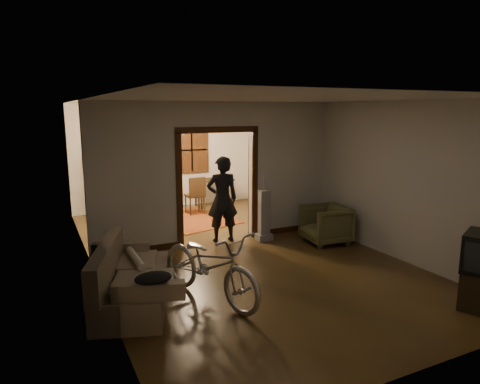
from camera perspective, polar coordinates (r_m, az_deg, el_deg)
floor at (r=8.16m, az=-0.93°, el=-7.94°), size 5.00×8.50×0.01m
ceiling at (r=7.73m, az=-0.99°, el=12.11°), size 5.00×8.50×0.01m
wall_back at (r=11.78m, az=-9.75°, el=4.70°), size 5.00×0.02×2.80m
wall_left at (r=7.15m, az=-19.43°, el=0.34°), size 0.02×8.50×2.80m
wall_right at (r=9.15m, az=13.39°, el=2.83°), size 0.02×8.50×2.80m
partition_wall at (r=8.50m, az=-3.10°, el=2.52°), size 5.00×0.14×2.80m
door_casing at (r=8.55m, az=-3.08°, el=0.53°), size 1.74×0.20×2.32m
far_window at (r=11.94m, az=-6.48°, el=5.59°), size 0.98×0.06×1.28m
chandelier at (r=10.05m, az=-7.08°, el=9.17°), size 0.24×0.24×0.24m
light_switch at (r=8.91m, az=3.33°, el=1.93°), size 0.08×0.01×0.12m
sofa at (r=6.15m, az=-14.04°, el=-10.30°), size 1.44×2.10×0.88m
rolled_paper at (r=6.42m, az=-13.77°, el=-8.56°), size 0.11×0.84×0.11m
jacket at (r=5.25m, az=-11.50°, el=-11.17°), size 0.44×0.33×0.13m
bicycle at (r=6.05m, az=-4.02°, el=-9.64°), size 1.26×2.07×1.03m
armchair at (r=8.76m, az=11.33°, el=-4.23°), size 0.92×0.90×0.76m
vacuum at (r=8.75m, az=3.23°, el=-3.13°), size 0.36×0.31×1.04m
person at (r=8.59m, az=-2.38°, el=-0.98°), size 0.69×0.51×1.74m
oriental_rug at (r=10.53m, az=-6.68°, el=-3.64°), size 2.13×2.51×0.02m
locker at (r=11.35m, az=-14.90°, el=1.59°), size 0.94×0.63×1.75m
globe at (r=11.24m, az=-15.17°, el=6.95°), size 0.30×0.30×0.30m
desk at (r=11.88m, az=-3.49°, el=-0.11°), size 1.14×0.83×0.75m
desk_chair at (r=11.00m, az=-6.08°, el=-0.45°), size 0.51×0.51×0.97m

